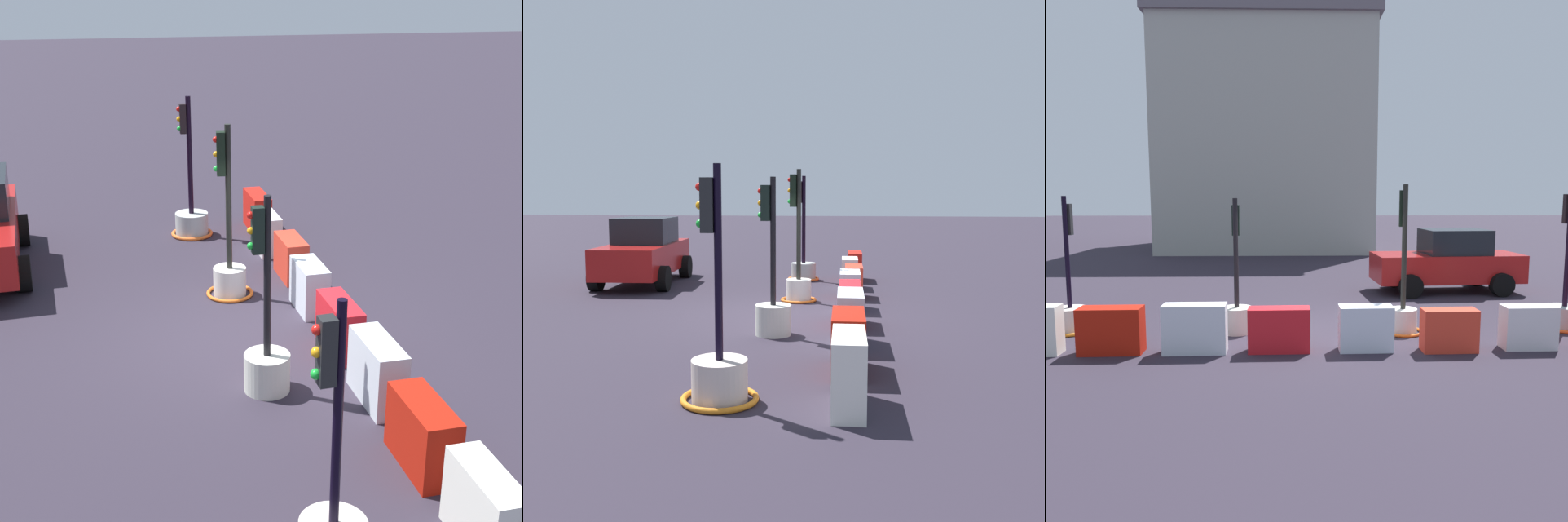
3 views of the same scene
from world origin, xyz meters
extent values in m
plane|color=#2D2633|center=(0.00, 0.00, 0.00)|extent=(120.00, 120.00, 0.00)
cylinder|color=black|center=(-5.19, 0.12, 1.66)|extent=(0.09, 0.09, 2.30)
cube|color=black|center=(-5.19, 0.24, 2.34)|extent=(0.16, 0.16, 0.64)
sphere|color=red|center=(-5.18, 0.33, 2.55)|extent=(0.10, 0.10, 0.10)
sphere|color=orange|center=(-5.18, 0.33, 2.34)|extent=(0.10, 0.10, 0.10)
sphere|color=green|center=(-5.18, 0.33, 2.12)|extent=(0.10, 0.10, 0.10)
cylinder|color=silver|center=(-1.72, -0.03, 0.27)|extent=(0.63, 0.63, 0.54)
cylinder|color=black|center=(-1.72, -0.03, 1.65)|extent=(0.10, 0.10, 2.24)
cube|color=black|center=(-1.73, 0.10, 2.32)|extent=(0.15, 0.16, 0.62)
sphere|color=red|center=(-1.73, 0.19, 2.53)|extent=(0.10, 0.10, 0.10)
sphere|color=orange|center=(-1.73, 0.19, 2.32)|extent=(0.10, 0.10, 0.10)
sphere|color=green|center=(-1.73, 0.19, 2.11)|extent=(0.10, 0.10, 0.10)
cylinder|color=silver|center=(1.70, -0.13, 0.26)|extent=(0.58, 0.58, 0.51)
cylinder|color=black|center=(1.70, -0.13, 1.78)|extent=(0.10, 0.10, 2.54)
cube|color=black|center=(1.69, -0.01, 2.56)|extent=(0.17, 0.16, 0.74)
sphere|color=red|center=(1.68, 0.08, 2.81)|extent=(0.10, 0.10, 0.10)
sphere|color=orange|center=(1.68, 0.08, 2.56)|extent=(0.10, 0.10, 0.10)
sphere|color=green|center=(1.68, 0.08, 2.31)|extent=(0.10, 0.10, 0.10)
torus|color=orange|center=(1.70, -0.13, 0.03)|extent=(0.84, 0.84, 0.06)
cylinder|color=#ADB1AF|center=(5.19, 0.07, 0.25)|extent=(0.71, 0.71, 0.50)
cylinder|color=black|center=(5.19, 0.07, 1.75)|extent=(0.11, 0.11, 2.51)
cube|color=black|center=(5.19, 0.19, 2.54)|extent=(0.16, 0.13, 0.61)
sphere|color=red|center=(5.19, 0.27, 2.75)|extent=(0.10, 0.10, 0.10)
sphere|color=orange|center=(5.19, 0.27, 2.54)|extent=(0.10, 0.10, 0.10)
sphere|color=green|center=(5.19, 0.27, 2.34)|extent=(0.10, 0.10, 0.10)
torus|color=orange|center=(5.19, 0.07, 0.04)|extent=(0.90, 0.90, 0.07)
cube|color=white|center=(-5.26, -1.41, 0.44)|extent=(1.07, 0.41, 0.88)
cube|color=#AF180A|center=(-3.83, -1.38, 0.42)|extent=(1.13, 0.48, 0.84)
cube|color=silver|center=(-2.33, -1.39, 0.45)|extent=(1.14, 0.45, 0.89)
cube|color=red|center=(-0.82, -1.36, 0.41)|extent=(1.13, 0.43, 0.81)
cube|color=silver|center=(0.77, -1.33, 0.42)|extent=(0.99, 0.45, 0.83)
cube|color=red|center=(2.29, -1.40, 0.39)|extent=(1.00, 0.44, 0.78)
cube|color=silver|center=(3.80, -1.28, 0.40)|extent=(0.98, 0.44, 0.81)
cube|color=red|center=(5.28, -1.40, 0.41)|extent=(1.16, 0.42, 0.82)
cylinder|color=black|center=(2.67, 3.46, 0.33)|extent=(0.68, 0.33, 0.66)
cylinder|color=black|center=(5.28, 3.64, 0.33)|extent=(0.68, 0.33, 0.66)
camera|label=1|loc=(-10.95, 2.09, 5.41)|focal=53.73mm
camera|label=2|loc=(-11.93, -1.51, 2.45)|focal=41.00mm
camera|label=3|loc=(-0.54, -10.61, 2.85)|focal=35.94mm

